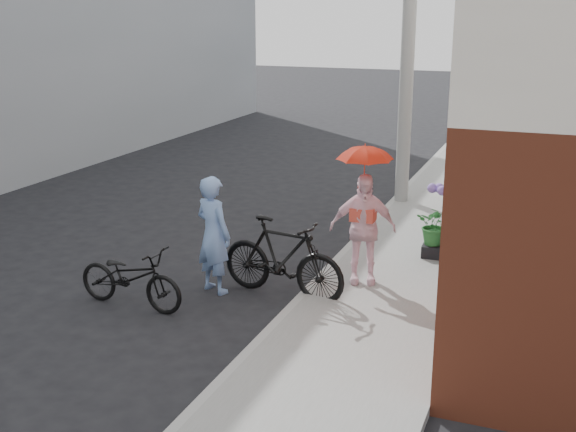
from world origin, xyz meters
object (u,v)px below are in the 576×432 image
Objects in this scene: bike_right at (283,258)px; kimono_woman at (363,229)px; planter at (434,250)px; officer at (213,235)px; bike_left at (130,277)px; utility_pole at (408,36)px.

bike_right is 1.26m from kimono_woman.
officer is at bearing -139.74° from planter.
officer is 1.04× the size of bike_left.
bike_left is 1.02× the size of kimono_woman.
planter is (2.82, 2.39, -0.66)m from officer.
officer is 4.59× the size of planter.
planter is (3.64, 3.34, -0.22)m from bike_left.
utility_pole is at bearing -15.16° from bike_left.
officer is at bearing -104.86° from utility_pole.
kimono_woman is at bearing -118.04° from planter.
utility_pole is 6.29m from bike_right.
officer is 0.89× the size of bike_right.
planter is at bearing -30.90° from bike_right.
kimono_woman is 4.32× the size of planter.
bike_right is at bearing -54.41° from bike_left.
bike_left is at bearing 129.60° from bike_right.
bike_right is 1.19× the size of kimono_woman.
utility_pole reaches higher than bike_right.
planter is at bearing -68.72° from utility_pole.
utility_pole is 18.32× the size of planter.
kimono_woman reaches higher than planter.
officer is 1.07m from bike_right.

